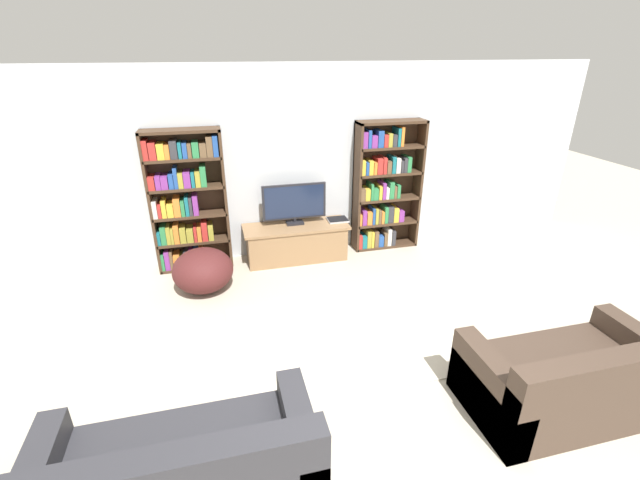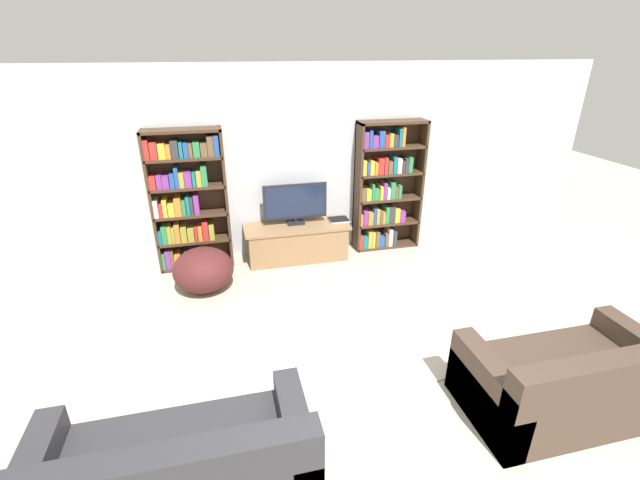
{
  "view_description": "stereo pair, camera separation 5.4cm",
  "coord_description": "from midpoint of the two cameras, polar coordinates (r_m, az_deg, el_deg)",
  "views": [
    {
      "loc": [
        -1.16,
        -1.48,
        2.77
      ],
      "look_at": [
        -0.04,
        2.95,
        0.7
      ],
      "focal_mm": 24.0,
      "sensor_mm": 36.0,
      "label": 1
    },
    {
      "loc": [
        -1.11,
        -1.49,
        2.77
      ],
      "look_at": [
        -0.04,
        2.95,
        0.7
      ],
      "focal_mm": 24.0,
      "sensor_mm": 36.0,
      "label": 2
    }
  ],
  "objects": [
    {
      "name": "beanbag_ottoman",
      "position": [
        5.46,
        -15.61,
        -3.92
      ],
      "size": [
        0.73,
        0.73,
        0.53
      ],
      "primitive_type": "ellipsoid",
      "color": "#4C1E1E",
      "rests_on": "ground_plane"
    },
    {
      "name": "laptop",
      "position": [
        6.1,
        2.11,
        2.73
      ],
      "size": [
        0.29,
        0.24,
        0.03
      ],
      "color": "#B7B7BC",
      "rests_on": "tv_stand"
    },
    {
      "name": "couch_left_sectional",
      "position": [
        3.21,
        -18.69,
        -28.0
      ],
      "size": [
        1.75,
        0.86,
        0.84
      ],
      "color": "#2D2D33",
      "rests_on": "ground_plane"
    },
    {
      "name": "wall_back",
      "position": [
        6.01,
        -2.89,
        10.19
      ],
      "size": [
        8.8,
        0.06,
        2.6
      ],
      "color": "silver",
      "rests_on": "ground_plane"
    },
    {
      "name": "bookshelf_left",
      "position": [
        5.85,
        -17.74,
        4.93
      ],
      "size": [
        0.97,
        0.3,
        1.86
      ],
      "color": "#422D1E",
      "rests_on": "ground_plane"
    },
    {
      "name": "couch_right_sofa",
      "position": [
        4.19,
        29.82,
        -15.98
      ],
      "size": [
        1.61,
        0.87,
        0.77
      ],
      "color": "#423328",
      "rests_on": "ground_plane"
    },
    {
      "name": "television",
      "position": [
        5.89,
        -3.7,
        4.95
      ],
      "size": [
        0.88,
        0.16,
        0.57
      ],
      "color": "black",
      "rests_on": "tv_stand"
    },
    {
      "name": "tv_stand",
      "position": [
        6.04,
        -3.43,
        -0.28
      ],
      "size": [
        1.46,
        0.51,
        0.51
      ],
      "color": "#8E6B47",
      "rests_on": "ground_plane"
    },
    {
      "name": "area_rug",
      "position": [
        4.57,
        3.05,
        -12.81
      ],
      "size": [
        2.37,
        1.61,
        0.02
      ],
      "color": "beige",
      "rests_on": "ground_plane"
    },
    {
      "name": "bookshelf_right",
      "position": [
        6.28,
        8.19,
        6.89
      ],
      "size": [
        0.97,
        0.3,
        1.86
      ],
      "color": "#422D1E",
      "rests_on": "ground_plane"
    }
  ]
}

